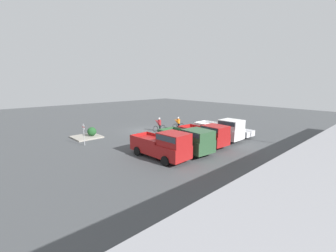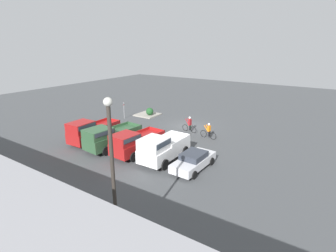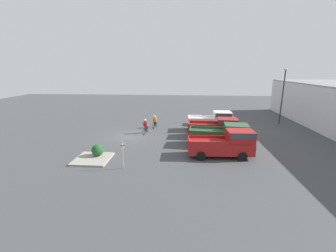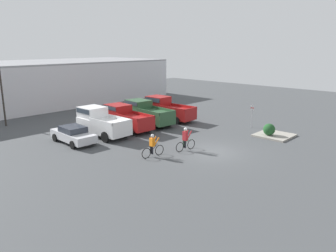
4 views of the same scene
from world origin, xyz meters
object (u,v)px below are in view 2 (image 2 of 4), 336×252
Objects in this scene: cyclist_0 at (190,124)px; fire_lane_sign at (124,109)px; shrub at (150,111)px; cyclist_1 at (209,131)px; pickup_truck_0 at (162,148)px; pickup_truck_2 at (110,137)px; sedan_0 at (194,161)px; pickup_truck_1 at (135,142)px; pickup_truck_3 at (91,131)px; lamppost at (113,173)px.

fire_lane_sign is at bearing -0.15° from cyclist_0.
cyclist_1 is at bearing 160.84° from shrub.
pickup_truck_0 is 5.65m from pickup_truck_2.
shrub is (-2.05, -2.79, -0.67)m from fire_lane_sign.
sedan_0 is 0.83× the size of pickup_truck_1.
pickup_truck_1 is at bearing 82.80° from cyclist_0.
pickup_truck_1 is (5.63, 0.33, 0.44)m from sedan_0.
pickup_truck_0 is 0.90× the size of pickup_truck_2.
cyclist_1 is at bearing -141.24° from pickup_truck_3.
cyclist_0 is (-3.83, -8.28, -0.29)m from pickup_truck_2.
pickup_truck_3 is 2.97× the size of cyclist_0.
sedan_0 is at bearing -177.94° from pickup_truck_3.
pickup_truck_3 is 11.82m from cyclist_1.
lamppost reaches higher than sedan_0.
shrub is (3.79, -11.10, -0.51)m from pickup_truck_2.
pickup_truck_3 reaches higher than cyclist_1.
shrub is (12.23, -10.56, -0.04)m from sedan_0.
pickup_truck_3 is at bearing 38.76° from cyclist_1.
cyclist_0 is 9.68m from fire_lane_sign.
pickup_truck_0 is 0.95× the size of pickup_truck_1.
pickup_truck_2 is 2.64× the size of fire_lane_sign.
pickup_truck_2 is 5.76× the size of shrub.
pickup_truck_2 is 3.08× the size of cyclist_0.
cyclist_1 is at bearing -116.55° from pickup_truck_1.
pickup_truck_3 is 16.05m from lamppost.
cyclist_0 reaches higher than shrub.
pickup_truck_3 is at bearing 0.78° from pickup_truck_1.
pickup_truck_2 is at bearing -43.39° from lamppost.
cyclist_0 is at bearing -97.20° from pickup_truck_1.
lamppost is (-7.03, 9.52, 3.20)m from pickup_truck_1.
pickup_truck_1 is at bearing 1.34° from pickup_truck_0.
pickup_truck_1 is 5.40× the size of shrub.
shrub is (7.62, -2.82, -0.22)m from cyclist_0.
sedan_0 is 0.60× the size of lamppost.
cyclist_1 is (-2.64, 0.75, -0.06)m from cyclist_0.
cyclist_1 reaches higher than sedan_0.
cyclist_1 reaches higher than shrub.
sedan_0 is 5.66m from pickup_truck_1.
lamppost is 7.46× the size of shrub.
shrub is at bearing -71.14° from pickup_truck_2.
pickup_truck_3 is at bearing 95.46° from shrub.
lamppost is at bearing 131.68° from fire_lane_sign.
lamppost is at bearing 113.68° from pickup_truck_0.
pickup_truck_1 is at bearing -179.22° from pickup_truck_3.
cyclist_1 is 10.86m from shrub.
lamppost is at bearing 136.61° from pickup_truck_2.
lamppost reaches higher than pickup_truck_3.
cyclist_1 is (-6.47, -7.53, -0.35)m from pickup_truck_2.
fire_lane_sign is at bearing -69.27° from pickup_truck_3.
fire_lane_sign is at bearing -54.90° from pickup_truck_2.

